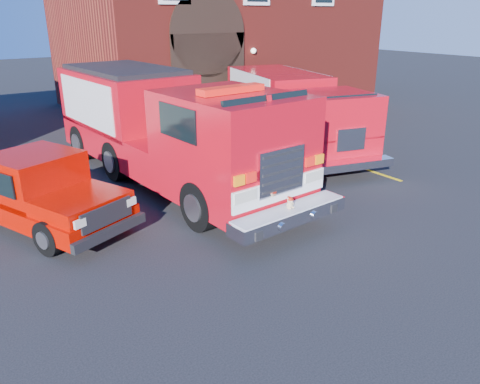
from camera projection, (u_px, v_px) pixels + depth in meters
ground at (211, 228)px, 11.13m from camera, size 100.00×100.00×0.00m
parking_stripe_near at (363, 169)px, 15.37m from camera, size 0.12×3.00×0.01m
parking_stripe_mid at (302, 148)px, 17.66m from camera, size 0.12×3.00×0.01m
parking_stripe_far at (255, 133)px, 19.96m from camera, size 0.12×3.00×0.01m
fire_station at (215, 24)px, 25.11m from camera, size 15.20×10.20×8.45m
fire_engine at (166, 127)px, 13.70m from camera, size 3.55×10.55×3.20m
pickup_truck at (31, 189)px, 11.18m from camera, size 3.81×5.76×1.78m
secondary_truck at (292, 109)px, 17.35m from camera, size 4.50×8.58×2.66m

